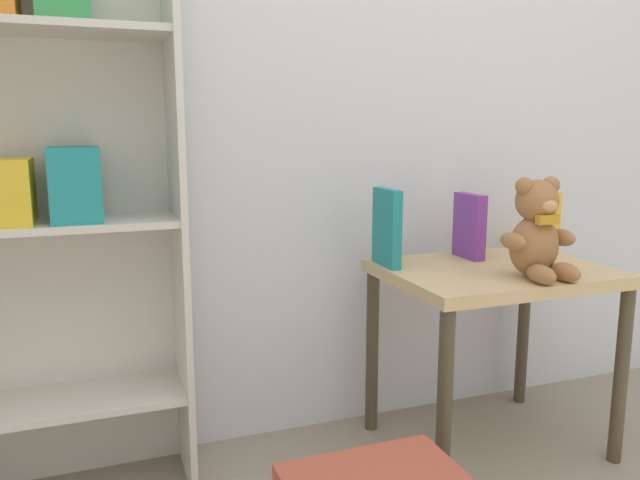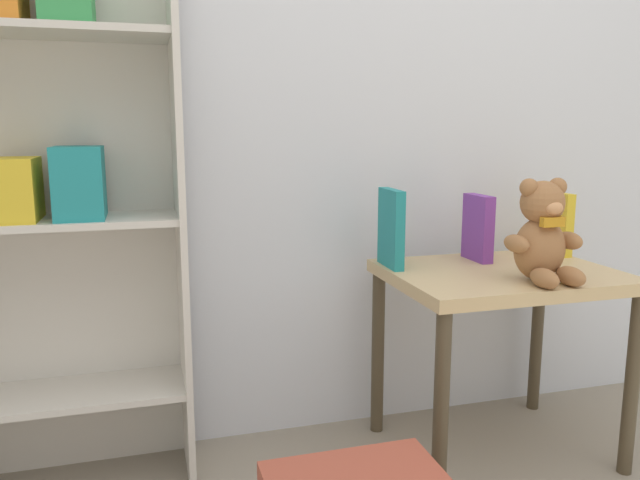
{
  "view_description": "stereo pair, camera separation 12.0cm",
  "coord_description": "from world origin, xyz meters",
  "px_view_note": "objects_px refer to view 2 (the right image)",
  "views": [
    {
      "loc": [
        -0.9,
        -0.36,
        0.97
      ],
      "look_at": [
        -0.32,
        1.2,
        0.67
      ],
      "focal_mm": 35.0,
      "sensor_mm": 36.0,
      "label": 1
    },
    {
      "loc": [
        -0.78,
        -0.39,
        0.97
      ],
      "look_at": [
        -0.32,
        1.2,
        0.67
      ],
      "focal_mm": 35.0,
      "sensor_mm": 36.0,
      "label": 2
    }
  ],
  "objects_px": {
    "book_standing_teal": "(391,228)",
    "book_standing_yellow": "(558,224)",
    "display_table": "(500,297)",
    "teddy_bear": "(543,235)",
    "book_standing_purple": "(478,228)",
    "bookshelf_side": "(49,181)"
  },
  "relations": [
    {
      "from": "bookshelf_side",
      "to": "book_standing_yellow",
      "type": "relative_size",
      "value": 7.29
    },
    {
      "from": "display_table",
      "to": "book_standing_purple",
      "type": "bearing_deg",
      "value": 90.0
    },
    {
      "from": "bookshelf_side",
      "to": "book_standing_teal",
      "type": "relative_size",
      "value": 6.38
    },
    {
      "from": "book_standing_teal",
      "to": "book_standing_purple",
      "type": "height_order",
      "value": "book_standing_teal"
    },
    {
      "from": "book_standing_purple",
      "to": "display_table",
      "type": "bearing_deg",
      "value": -90.44
    },
    {
      "from": "teddy_bear",
      "to": "book_standing_purple",
      "type": "height_order",
      "value": "teddy_bear"
    },
    {
      "from": "book_standing_purple",
      "to": "book_standing_yellow",
      "type": "distance_m",
      "value": 0.29
    },
    {
      "from": "book_standing_teal",
      "to": "teddy_bear",
      "type": "bearing_deg",
      "value": -38.44
    },
    {
      "from": "book_standing_purple",
      "to": "book_standing_yellow",
      "type": "xyz_separation_m",
      "value": [
        0.29,
        0.0,
        -0.0
      ]
    },
    {
      "from": "teddy_bear",
      "to": "book_standing_teal",
      "type": "distance_m",
      "value": 0.42
    },
    {
      "from": "bookshelf_side",
      "to": "book_standing_yellow",
      "type": "distance_m",
      "value": 1.52
    },
    {
      "from": "display_table",
      "to": "book_standing_yellow",
      "type": "height_order",
      "value": "book_standing_yellow"
    },
    {
      "from": "book_standing_purple",
      "to": "bookshelf_side",
      "type": "bearing_deg",
      "value": 177.14
    },
    {
      "from": "book_standing_yellow",
      "to": "bookshelf_side",
      "type": "bearing_deg",
      "value": 177.68
    },
    {
      "from": "book_standing_teal",
      "to": "book_standing_purple",
      "type": "xyz_separation_m",
      "value": [
        0.29,
        0.01,
        -0.01
      ]
    },
    {
      "from": "book_standing_teal",
      "to": "book_standing_purple",
      "type": "distance_m",
      "value": 0.29
    },
    {
      "from": "teddy_bear",
      "to": "book_standing_yellow",
      "type": "distance_m",
      "value": 0.39
    },
    {
      "from": "bookshelf_side",
      "to": "book_standing_yellow",
      "type": "bearing_deg",
      "value": -1.83
    },
    {
      "from": "book_standing_teal",
      "to": "book_standing_yellow",
      "type": "xyz_separation_m",
      "value": [
        0.59,
        0.01,
        -0.01
      ]
    },
    {
      "from": "teddy_bear",
      "to": "book_standing_teal",
      "type": "height_order",
      "value": "teddy_bear"
    },
    {
      "from": "bookshelf_side",
      "to": "display_table",
      "type": "xyz_separation_m",
      "value": [
        1.22,
        -0.19,
        -0.35
      ]
    },
    {
      "from": "display_table",
      "to": "teddy_bear",
      "type": "relative_size",
      "value": 2.35
    }
  ]
}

